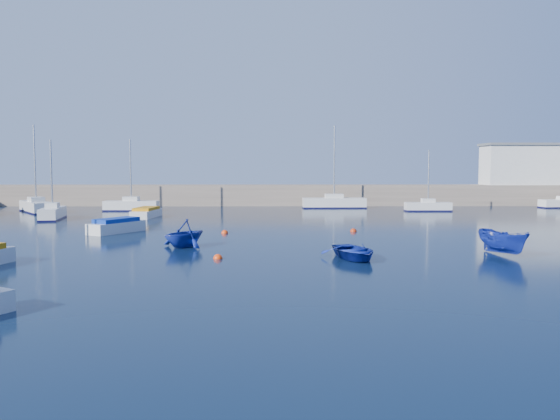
{
  "coord_description": "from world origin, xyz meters",
  "views": [
    {
      "loc": [
        -2.11,
        -23.84,
        4.63
      ],
      "look_at": [
        -1.63,
        16.32,
        1.6
      ],
      "focal_mm": 35.0,
      "sensor_mm": 36.0,
      "label": 1
    }
  ],
  "objects_px": {
    "sailboat_6": "(334,202)",
    "motorboat_1": "(117,226)",
    "harbor_office": "(523,165)",
    "dinghy_right": "(503,242)",
    "sailboat_4": "(36,206)",
    "sailboat_3": "(53,213)",
    "sailboat_5": "(131,205)",
    "motorboat_2": "(146,213)",
    "sailboat_7": "(428,206)",
    "dinghy_center": "(354,251)",
    "dinghy_left": "(184,233)"
  },
  "relations": [
    {
      "from": "sailboat_5",
      "to": "motorboat_2",
      "type": "height_order",
      "value": "sailboat_5"
    },
    {
      "from": "harbor_office",
      "to": "sailboat_6",
      "type": "height_order",
      "value": "sailboat_6"
    },
    {
      "from": "sailboat_5",
      "to": "sailboat_7",
      "type": "bearing_deg",
      "value": -89.91
    },
    {
      "from": "sailboat_4",
      "to": "sailboat_6",
      "type": "distance_m",
      "value": 33.14
    },
    {
      "from": "dinghy_center",
      "to": "sailboat_4",
      "type": "bearing_deg",
      "value": 119.44
    },
    {
      "from": "dinghy_center",
      "to": "dinghy_right",
      "type": "bearing_deg",
      "value": -6.27
    },
    {
      "from": "sailboat_4",
      "to": "dinghy_right",
      "type": "relative_size",
      "value": 2.58
    },
    {
      "from": "sailboat_3",
      "to": "motorboat_2",
      "type": "height_order",
      "value": "sailboat_3"
    },
    {
      "from": "sailboat_4",
      "to": "dinghy_left",
      "type": "relative_size",
      "value": 2.97
    },
    {
      "from": "sailboat_6",
      "to": "sailboat_3",
      "type": "bearing_deg",
      "value": 115.5
    },
    {
      "from": "harbor_office",
      "to": "dinghy_right",
      "type": "height_order",
      "value": "harbor_office"
    },
    {
      "from": "sailboat_6",
      "to": "dinghy_left",
      "type": "height_order",
      "value": "sailboat_6"
    },
    {
      "from": "motorboat_1",
      "to": "motorboat_2",
      "type": "distance_m",
      "value": 12.57
    },
    {
      "from": "dinghy_center",
      "to": "dinghy_right",
      "type": "xyz_separation_m",
      "value": [
        8.24,
        1.18,
        0.31
      ]
    },
    {
      "from": "sailboat_3",
      "to": "dinghy_right",
      "type": "relative_size",
      "value": 2.02
    },
    {
      "from": "sailboat_3",
      "to": "sailboat_5",
      "type": "bearing_deg",
      "value": 54.3
    },
    {
      "from": "sailboat_3",
      "to": "sailboat_6",
      "type": "height_order",
      "value": "sailboat_6"
    },
    {
      "from": "sailboat_7",
      "to": "dinghy_right",
      "type": "relative_size",
      "value": 1.85
    },
    {
      "from": "sailboat_5",
      "to": "motorboat_1",
      "type": "xyz_separation_m",
      "value": [
        4.29,
        -20.66,
        -0.13
      ]
    },
    {
      "from": "sailboat_4",
      "to": "motorboat_2",
      "type": "height_order",
      "value": "sailboat_4"
    },
    {
      "from": "dinghy_center",
      "to": "dinghy_left",
      "type": "height_order",
      "value": "dinghy_left"
    },
    {
      "from": "sailboat_3",
      "to": "motorboat_1",
      "type": "relative_size",
      "value": 1.61
    },
    {
      "from": "sailboat_7",
      "to": "sailboat_3",
      "type": "bearing_deg",
      "value": 103.76
    },
    {
      "from": "harbor_office",
      "to": "sailboat_7",
      "type": "xyz_separation_m",
      "value": [
        -15.16,
        -10.41,
        -4.55
      ]
    },
    {
      "from": "dinghy_right",
      "to": "motorboat_1",
      "type": "bearing_deg",
      "value": 139.71
    },
    {
      "from": "sailboat_3",
      "to": "dinghy_right",
      "type": "height_order",
      "value": "sailboat_3"
    },
    {
      "from": "sailboat_4",
      "to": "dinghy_left",
      "type": "height_order",
      "value": "sailboat_4"
    },
    {
      "from": "sailboat_6",
      "to": "motorboat_1",
      "type": "height_order",
      "value": "sailboat_6"
    },
    {
      "from": "sailboat_4",
      "to": "dinghy_right",
      "type": "bearing_deg",
      "value": -73.85
    },
    {
      "from": "sailboat_6",
      "to": "dinghy_right",
      "type": "bearing_deg",
      "value": -173.65
    },
    {
      "from": "sailboat_3",
      "to": "motorboat_2",
      "type": "distance_m",
      "value": 8.37
    },
    {
      "from": "sailboat_6",
      "to": "dinghy_center",
      "type": "xyz_separation_m",
      "value": [
        -3.06,
        -36.7,
        -0.28
      ]
    },
    {
      "from": "dinghy_center",
      "to": "dinghy_left",
      "type": "relative_size",
      "value": 1.2
    },
    {
      "from": "motorboat_1",
      "to": "dinghy_right",
      "type": "xyz_separation_m",
      "value": [
        23.78,
        -10.6,
        0.2
      ]
    },
    {
      "from": "sailboat_7",
      "to": "motorboat_2",
      "type": "xyz_separation_m",
      "value": [
        -29.12,
        -7.33,
        -0.09
      ]
    },
    {
      "from": "sailboat_3",
      "to": "dinghy_right",
      "type": "xyz_separation_m",
      "value": [
        32.69,
        -21.24,
        0.09
      ]
    },
    {
      "from": "sailboat_4",
      "to": "motorboat_2",
      "type": "distance_m",
      "value": 14.7
    },
    {
      "from": "motorboat_2",
      "to": "dinghy_right",
      "type": "xyz_separation_m",
      "value": [
        24.54,
        -23.15,
        0.24
      ]
    },
    {
      "from": "motorboat_1",
      "to": "sailboat_7",
      "type": "bearing_deg",
      "value": 66.02
    },
    {
      "from": "sailboat_5",
      "to": "motorboat_1",
      "type": "relative_size",
      "value": 1.75
    },
    {
      "from": "harbor_office",
      "to": "dinghy_center",
      "type": "xyz_separation_m",
      "value": [
        -27.98,
        -42.07,
        -4.71
      ]
    },
    {
      "from": "dinghy_center",
      "to": "dinghy_left",
      "type": "bearing_deg",
      "value": 140.95
    },
    {
      "from": "sailboat_3",
      "to": "sailboat_4",
      "type": "bearing_deg",
      "value": 110.52
    },
    {
      "from": "sailboat_3",
      "to": "sailboat_6",
      "type": "relative_size",
      "value": 0.75
    },
    {
      "from": "motorboat_2",
      "to": "sailboat_3",
      "type": "bearing_deg",
      "value": -161.91
    },
    {
      "from": "motorboat_1",
      "to": "dinghy_center",
      "type": "height_order",
      "value": "motorboat_1"
    },
    {
      "from": "harbor_office",
      "to": "sailboat_5",
      "type": "height_order",
      "value": "sailboat_5"
    },
    {
      "from": "harbor_office",
      "to": "sailboat_3",
      "type": "bearing_deg",
      "value": -159.45
    },
    {
      "from": "dinghy_right",
      "to": "dinghy_center",
      "type": "bearing_deg",
      "value": 171.89
    },
    {
      "from": "harbor_office",
      "to": "dinghy_center",
      "type": "height_order",
      "value": "harbor_office"
    }
  ]
}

